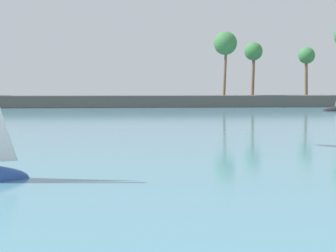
{
  "coord_description": "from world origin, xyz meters",
  "views": [
    {
      "loc": [
        -2.12,
        -1.51,
        3.42
      ],
      "look_at": [
        -0.85,
        13.9,
        2.27
      ],
      "focal_mm": 59.23,
      "sensor_mm": 36.0,
      "label": 1
    }
  ],
  "objects": [
    {
      "name": "sea",
      "position": [
        0.0,
        64.13,
        0.03
      ],
      "size": [
        220.0,
        115.66,
        0.06
      ],
      "primitive_type": "cube",
      "color": "teal",
      "rests_on": "ground"
    },
    {
      "name": "palm_headland",
      "position": [
        -0.06,
        81.98,
        2.95
      ],
      "size": [
        94.15,
        6.0,
        13.18
      ],
      "color": "#514C47",
      "rests_on": "ground"
    }
  ]
}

